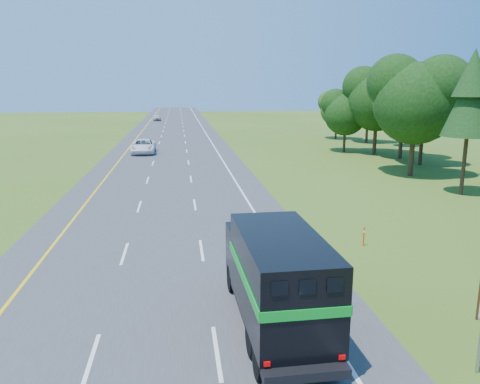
{
  "coord_description": "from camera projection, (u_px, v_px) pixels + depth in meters",
  "views": [
    {
      "loc": [
        0.88,
        -1.54,
        7.79
      ],
      "look_at": [
        4.29,
        24.42,
        1.87
      ],
      "focal_mm": 35.0,
      "sensor_mm": 36.0,
      "label": 1
    }
  ],
  "objects": [
    {
      "name": "delineator",
      "position": [
        364.0,
        236.0,
        23.25
      ],
      "size": [
        0.08,
        0.04,
        0.98
      ],
      "color": "#DD470B",
      "rests_on": "ground"
    },
    {
      "name": "road",
      "position": [
        171.0,
        159.0,
        51.44
      ],
      "size": [
        15.0,
        260.0,
        0.04
      ],
      "primitive_type": "cube",
      "color": "#38383A",
      "rests_on": "ground"
    },
    {
      "name": "horse_truck",
      "position": [
        276.0,
        276.0,
        14.99
      ],
      "size": [
        2.55,
        7.64,
        3.36
      ],
      "rotation": [
        0.0,
        0.0,
        0.02
      ],
      "color": "black",
      "rests_on": "road"
    },
    {
      "name": "lane_markings",
      "position": [
        171.0,
        158.0,
        51.44
      ],
      "size": [
        11.15,
        260.0,
        0.01
      ],
      "color": "yellow",
      "rests_on": "road"
    },
    {
      "name": "white_suv",
      "position": [
        143.0,
        146.0,
        55.4
      ],
      "size": [
        2.73,
        5.92,
        1.64
      ],
      "primitive_type": "imported",
      "rotation": [
        0.0,
        0.0,
        -0.0
      ],
      "color": "white",
      "rests_on": "road"
    },
    {
      "name": "far_car",
      "position": [
        157.0,
        117.0,
        108.19
      ],
      "size": [
        1.89,
        4.33,
        1.45
      ],
      "primitive_type": "imported",
      "rotation": [
        0.0,
        0.0,
        0.04
      ],
      "color": "#ACADB3",
      "rests_on": "road"
    }
  ]
}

